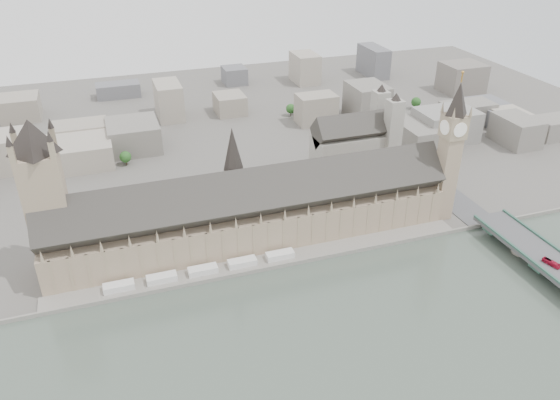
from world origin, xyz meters
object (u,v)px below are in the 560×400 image
object	(u,v)px
westminster_abbey	(356,144)
victoria_tower	(44,193)
car_approach	(448,178)
palace_of_westminster	(253,212)
red_bus_north	(551,263)
elizabeth_tower	(451,143)

from	to	relation	value
westminster_abbey	victoria_tower	bearing A→B (deg)	-163.50
westminster_abbey	car_approach	xyz separation A→B (m)	(54.79, -53.99, -14.16)
palace_of_westminster	westminster_abbey	world-z (taller)	westminster_abbey
red_bus_north	victoria_tower	bearing A→B (deg)	144.98
victoria_tower	red_bus_north	world-z (taller)	victoria_tower
victoria_tower	westminster_abbey	xyz separation A→B (m)	(232.92, 69.00, -30.12)
westminster_abbey	red_bus_north	size ratio (longest dim) A/B	6.10
elizabeth_tower	car_approach	bearing A→B (deg)	49.98
victoria_tower	westminster_abbey	distance (m)	244.79
palace_of_westminster	red_bus_north	size ratio (longest dim) A/B	23.78
elizabeth_tower	westminster_abbey	xyz separation A→B (m)	(-27.08, 87.00, -33.01)
car_approach	elizabeth_tower	bearing A→B (deg)	-133.99
victoria_tower	westminster_abbey	bearing A→B (deg)	16.50
victoria_tower	palace_of_westminster	bearing A→B (deg)	-2.96
elizabeth_tower	car_approach	distance (m)	63.89
elizabeth_tower	victoria_tower	bearing A→B (deg)	176.04
palace_of_westminster	victoria_tower	distance (m)	126.41
victoria_tower	car_approach	xyz separation A→B (m)	(287.71, 15.01, -44.28)
palace_of_westminster	car_approach	size ratio (longest dim) A/B	57.33
victoria_tower	car_approach	size ratio (longest dim) A/B	21.63
palace_of_westminster	westminster_abbey	distance (m)	134.09
car_approach	palace_of_westminster	bearing A→B (deg)	-176.65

